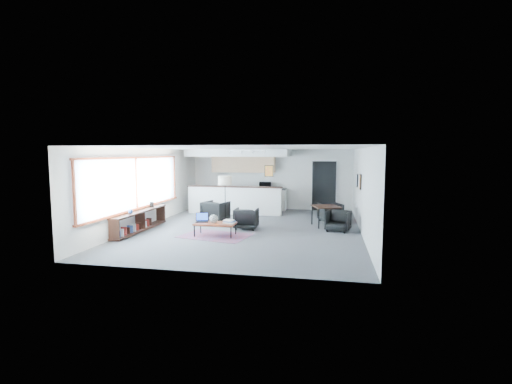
% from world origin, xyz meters
% --- Properties ---
extents(room, '(7.02, 9.02, 2.62)m').
position_xyz_m(room, '(0.00, 0.00, 1.30)').
color(room, '#4C4C4E').
rests_on(room, ground).
extents(window, '(0.10, 5.95, 1.66)m').
position_xyz_m(window, '(-3.46, -0.90, 1.46)').
color(window, '#8CBFFF').
rests_on(window, room).
extents(console, '(0.35, 3.00, 0.80)m').
position_xyz_m(console, '(-3.30, -1.05, 0.33)').
color(console, black).
rests_on(console, floor).
extents(kitchenette, '(4.20, 1.96, 2.60)m').
position_xyz_m(kitchenette, '(-1.20, 3.71, 1.38)').
color(kitchenette, white).
rests_on(kitchenette, floor).
extents(doorway, '(1.10, 0.12, 2.15)m').
position_xyz_m(doorway, '(2.30, 4.42, 1.07)').
color(doorway, black).
rests_on(doorway, room).
extents(track_light, '(1.60, 0.07, 0.15)m').
position_xyz_m(track_light, '(-0.59, 2.20, 2.53)').
color(track_light, silver).
rests_on(track_light, room).
extents(wall_art_lower, '(0.03, 0.38, 0.48)m').
position_xyz_m(wall_art_lower, '(3.47, 0.40, 1.55)').
color(wall_art_lower, black).
rests_on(wall_art_lower, room).
extents(wall_art_upper, '(0.03, 0.34, 0.44)m').
position_xyz_m(wall_art_upper, '(3.47, 1.70, 1.50)').
color(wall_art_upper, black).
rests_on(wall_art_upper, room).
extents(kilim_rug, '(2.19, 1.71, 0.01)m').
position_xyz_m(kilim_rug, '(-0.77, -1.21, 0.01)').
color(kilim_rug, '#63354D').
rests_on(kilim_rug, floor).
extents(coffee_table, '(1.20, 0.65, 0.39)m').
position_xyz_m(coffee_table, '(-0.77, -1.21, 0.36)').
color(coffee_table, maroon).
rests_on(coffee_table, floor).
extents(laptop, '(0.43, 0.39, 0.26)m').
position_xyz_m(laptop, '(-1.22, -1.09, 0.47)').
color(laptop, black).
rests_on(laptop, coffee_table).
extents(ceramic_pot, '(0.26, 0.26, 0.26)m').
position_xyz_m(ceramic_pot, '(-0.80, -1.26, 0.52)').
color(ceramic_pot, gray).
rests_on(ceramic_pot, coffee_table).
extents(book_stack, '(0.37, 0.32, 0.10)m').
position_xyz_m(book_stack, '(-0.35, -1.17, 0.44)').
color(book_stack, silver).
rests_on(book_stack, coffee_table).
extents(coaster, '(0.11, 0.11, 0.01)m').
position_xyz_m(coaster, '(-0.63, -1.46, 0.39)').
color(coaster, '#E5590C').
rests_on(coaster, coffee_table).
extents(armchair_left, '(0.96, 0.92, 0.82)m').
position_xyz_m(armchair_left, '(-1.45, 0.98, 0.41)').
color(armchair_left, black).
rests_on(armchair_left, floor).
extents(armchair_right, '(0.74, 0.69, 0.74)m').
position_xyz_m(armchair_right, '(-0.09, -0.04, 0.37)').
color(armchair_right, black).
rests_on(armchair_right, floor).
extents(floor_lamp, '(0.50, 0.50, 1.64)m').
position_xyz_m(floor_lamp, '(-1.07, 0.90, 1.43)').
color(floor_lamp, black).
rests_on(floor_lamp, floor).
extents(dining_table, '(1.05, 1.05, 0.69)m').
position_xyz_m(dining_table, '(2.42, 0.91, 0.63)').
color(dining_table, black).
rests_on(dining_table, floor).
extents(dining_chair_near, '(0.71, 0.69, 0.61)m').
position_xyz_m(dining_chair_near, '(2.81, 0.17, 0.31)').
color(dining_chair_near, black).
rests_on(dining_chair_near, floor).
extents(dining_chair_far, '(0.79, 0.77, 0.64)m').
position_xyz_m(dining_chair_far, '(2.57, 1.74, 0.32)').
color(dining_chair_far, black).
rests_on(dining_chair_far, floor).
extents(microwave, '(0.53, 0.34, 0.34)m').
position_xyz_m(microwave, '(-0.20, 4.15, 1.10)').
color(microwave, black).
rests_on(microwave, kitchenette).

